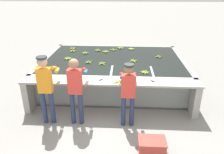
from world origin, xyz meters
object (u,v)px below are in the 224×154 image
object	(u,v)px
banana_bunch_floating_12	(120,48)
knife_0	(155,82)
banana_bunch_floating_0	(131,49)
banana_bunch_floating_5	(133,61)
crate	(152,146)
banana_bunch_floating_2	(85,53)
banana_bunch_floating_10	(73,51)
banana_bunch_floating_1	(89,62)
banana_bunch_floating_7	(68,58)
banana_bunch_floating_8	(106,52)
worker_1	(76,86)
worker_2	(128,89)
banana_bunch_floating_4	(72,48)
banana_bunch_floating_13	(102,64)
worker_0	(45,84)
banana_bunch_floating_11	(145,72)
banana_bunch_floating_6	(159,57)
banana_bunch_floating_3	(98,50)
banana_bunch_floating_9	(113,50)
banana_bunch_ledge_0	(119,82)
knife_1	(103,79)

from	to	relation	value
banana_bunch_floating_12	knife_0	world-z (taller)	banana_bunch_floating_12
banana_bunch_floating_0	banana_bunch_floating_5	xyz separation A→B (m)	(0.04, -1.37, 0.00)
banana_bunch_floating_0	crate	distance (m)	4.49
banana_bunch_floating_2	banana_bunch_floating_10	distance (m)	0.55
banana_bunch_floating_1	banana_bunch_floating_12	size ratio (longest dim) A/B	0.81
banana_bunch_floating_7	banana_bunch_floating_8	bearing A→B (deg)	36.13
knife_0	banana_bunch_floating_12	bearing A→B (deg)	106.79
worker_1	banana_bunch_floating_0	xyz separation A→B (m)	(1.36, 3.43, -0.07)
banana_bunch_floating_12	banana_bunch_floating_5	bearing A→B (deg)	-73.30
banana_bunch_floating_12	crate	size ratio (longest dim) A/B	0.51
worker_2	banana_bunch_floating_7	xyz separation A→B (m)	(-1.94, 2.18, -0.01)
banana_bunch_floating_0	knife_0	world-z (taller)	banana_bunch_floating_0
banana_bunch_floating_4	banana_bunch_floating_8	size ratio (longest dim) A/B	0.80
banana_bunch_floating_0	banana_bunch_floating_7	xyz separation A→B (m)	(-2.09, -1.25, 0.00)
banana_bunch_floating_13	crate	size ratio (longest dim) A/B	0.41
banana_bunch_floating_2	banana_bunch_floating_13	xyz separation A→B (m)	(0.71, -1.07, 0.00)
worker_0	banana_bunch_floating_11	world-z (taller)	worker_0
banana_bunch_floating_7	banana_bunch_floating_11	size ratio (longest dim) A/B	1.00
banana_bunch_floating_4	banana_bunch_floating_13	bearing A→B (deg)	-51.59
banana_bunch_floating_6	banana_bunch_floating_7	xyz separation A→B (m)	(-2.98, -0.34, -0.00)
banana_bunch_floating_6	banana_bunch_floating_12	size ratio (longest dim) A/B	0.99
banana_bunch_floating_2	banana_bunch_floating_6	bearing A→B (deg)	-6.69
knife_0	banana_bunch_floating_13	bearing A→B (deg)	138.53
banana_bunch_floating_6	banana_bunch_floating_11	size ratio (longest dim) A/B	0.99
banana_bunch_floating_3	banana_bunch_floating_6	bearing A→B (deg)	-17.19
banana_bunch_floating_1	banana_bunch_floating_13	world-z (taller)	same
banana_bunch_floating_6	banana_bunch_floating_9	world-z (taller)	same
worker_0	banana_bunch_floating_7	world-z (taller)	worker_0
banana_bunch_floating_3	banana_bunch_floating_7	distance (m)	1.32
worker_1	banana_bunch_floating_4	distance (m)	3.46
worker_0	banana_bunch_floating_5	size ratio (longest dim) A/B	6.45
banana_bunch_floating_8	banana_bunch_floating_3	bearing A→B (deg)	154.53
banana_bunch_ledge_0	crate	size ratio (longest dim) A/B	0.50
banana_bunch_floating_2	banana_bunch_floating_9	size ratio (longest dim) A/B	1.00
banana_bunch_floating_8	banana_bunch_floating_4	bearing A→B (deg)	165.57
worker_2	banana_bunch_floating_5	bearing A→B (deg)	84.93
worker_2	banana_bunch_floating_11	bearing A→B (deg)	66.81
banana_bunch_floating_12	knife_0	bearing A→B (deg)	-73.21
banana_bunch_floating_6	banana_bunch_floating_13	world-z (taller)	same
banana_bunch_floating_2	knife_1	bearing A→B (deg)	-69.19
banana_bunch_floating_0	banana_bunch_floating_6	xyz separation A→B (m)	(0.89, -0.91, 0.00)
banana_bunch_floating_5	knife_1	size ratio (longest dim) A/B	0.96
worker_0	worker_1	distance (m)	0.70
worker_0	knife_0	world-z (taller)	worker_0
banana_bunch_floating_0	banana_bunch_floating_10	xyz separation A→B (m)	(-2.13, -0.38, 0.00)
knife_1	banana_bunch_floating_9	bearing A→B (deg)	87.51
banana_bunch_floating_11	crate	distance (m)	2.22
banana_bunch_floating_1	crate	xyz separation A→B (m)	(1.69, -2.82, -0.77)
worker_0	banana_bunch_floating_2	world-z (taller)	worker_0
banana_bunch_floating_8	knife_1	distance (m)	2.44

